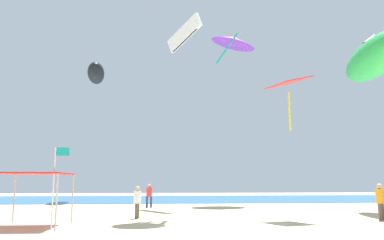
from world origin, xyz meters
The scene contains 12 objects.
ground centered at (0.00, 0.00, -0.05)m, with size 110.00×110.00×0.10m, color #D1BA8C.
ocean_strip centered at (0.00, 29.24, 0.01)m, with size 110.00×21.66×0.03m, color #28608C.
canopy_tent centered at (-8.44, 0.80, 2.21)m, with size 2.78×3.08×2.33m.
person_near_tent centered at (-4.08, 4.31, 1.01)m, with size 0.41×0.45×1.71m.
person_leftmost centered at (-3.59, 13.36, 1.06)m, with size 0.48×0.43×1.81m.
person_central centered at (8.35, 1.99, 1.09)m, with size 0.44×0.44×1.86m.
banner_flag centered at (-7.28, -0.26, 2.05)m, with size 0.61×0.06×3.38m.
kite_inflatable_green centered at (11.53, 6.55, 10.26)m, with size 4.32×8.80×3.51m.
kite_delta_purple centered at (4.23, 17.58, 15.45)m, with size 5.95×5.93×3.70m.
kite_diamond_red centered at (4.32, 3.51, 7.37)m, with size 2.56×2.59×3.03m.
kite_parafoil_white centered at (-0.87, 13.82, 14.42)m, with size 2.78×3.55×2.58m.
kite_inflatable_black centered at (-9.81, 24.38, 13.80)m, with size 2.88×6.37×2.46m.
Camera 1 is at (-3.14, -16.78, 1.90)m, focal length 35.52 mm.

